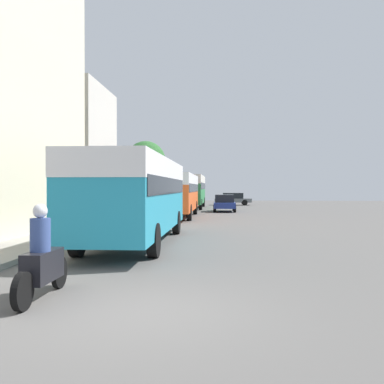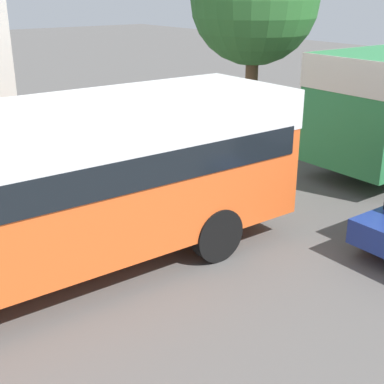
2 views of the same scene
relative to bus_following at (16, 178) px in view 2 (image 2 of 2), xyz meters
name	(u,v)px [view 2 (image 2 of 2)]	position (x,y,z in m)	size (l,w,h in m)	color
bus_following	(16,178)	(0.00, 0.00, 0.00)	(2.60, 10.01, 2.90)	#EA5B23
street_tree	(255,0)	(-3.49, 8.08, 2.42)	(3.51, 3.51, 5.95)	brown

